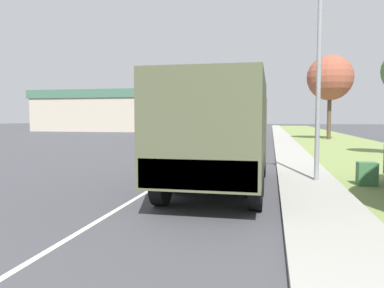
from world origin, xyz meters
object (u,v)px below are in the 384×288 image
military_truck (221,129)px  car_nearest_ahead (189,142)px  car_second_ahead (255,134)px  lamp_post (312,54)px

military_truck → car_nearest_ahead: military_truck is taller
military_truck → car_second_ahead: bearing=89.7°
military_truck → car_second_ahead: size_ratio=1.67×
car_nearest_ahead → lamp_post: bearing=-58.3°
car_nearest_ahead → car_second_ahead: car_second_ahead is taller
military_truck → car_nearest_ahead: size_ratio=1.57×
car_nearest_ahead → lamp_post: lamp_post is taller
car_second_ahead → lamp_post: (2.47, -18.84, 3.26)m
car_nearest_ahead → car_second_ahead: bearing=69.2°
car_second_ahead → lamp_post: bearing=-82.5°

